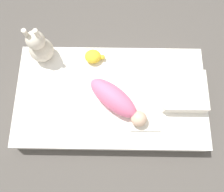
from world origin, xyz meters
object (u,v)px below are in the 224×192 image
(swaddled_baby, at_px, (116,100))
(pillow, at_px, (184,91))
(bunny_plush, at_px, (40,47))
(turtle_plush, at_px, (93,57))

(swaddled_baby, relative_size, pillow, 1.42)
(bunny_plush, distance_m, turtle_plush, 0.39)
(bunny_plush, xyz_separation_m, turtle_plush, (0.38, -0.03, -0.09))
(pillow, bearing_deg, turtle_plush, 157.55)
(turtle_plush, bearing_deg, bunny_plush, 176.20)
(bunny_plush, height_order, turtle_plush, bunny_plush)
(pillow, bearing_deg, swaddled_baby, -170.62)
(swaddled_baby, distance_m, bunny_plush, 0.67)
(turtle_plush, bearing_deg, swaddled_baby, -63.79)
(bunny_plush, bearing_deg, pillow, -15.96)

